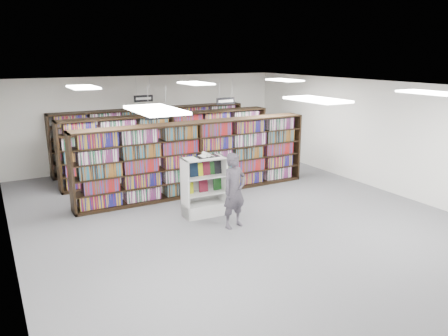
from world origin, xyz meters
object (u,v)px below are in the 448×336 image
endcap_display (204,196)px  shopper (234,191)px  bookshelf_row_near (197,158)px  open_book (207,155)px

endcap_display → shopper: size_ratio=0.84×
bookshelf_row_near → shopper: size_ratio=3.95×
bookshelf_row_near → endcap_display: (-0.60, -1.64, -0.55)m
shopper → bookshelf_row_near: bearing=71.9°
open_book → bookshelf_row_near: bearing=71.9°
open_book → shopper: size_ratio=0.33×
open_book → shopper: bearing=-82.7°
endcap_display → shopper: shopper is taller
endcap_display → shopper: (0.27, -1.06, 0.39)m
endcap_display → open_book: (0.11, 0.03, 1.02)m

